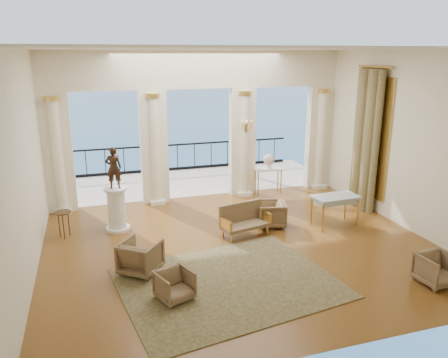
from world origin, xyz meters
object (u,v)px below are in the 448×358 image
object	(u,v)px
armchair_c	(271,213)
pedestal	(117,210)
armchair_d	(140,255)
side_table	(63,215)
armchair_b	(437,268)
statue	(114,168)
armchair_a	(175,284)
game_table	(335,199)
console_table	(268,173)
settee	(244,220)

from	to	relation	value
armchair_c	pedestal	xyz separation A→B (m)	(-3.89, 0.93, 0.18)
armchair_d	side_table	distance (m)	2.88
armchair_b	pedestal	size ratio (longest dim) A/B	0.60
pedestal	statue	xyz separation A→B (m)	(0.00, -0.00, 1.12)
armchair_a	side_table	size ratio (longest dim) A/B	0.92
statue	game_table	bearing A→B (deg)	169.16
pedestal	console_table	world-z (taller)	pedestal
armchair_a	statue	xyz separation A→B (m)	(-0.77, 3.71, 1.35)
armchair_d	settee	world-z (taller)	settee
console_table	side_table	bearing A→B (deg)	-153.53
armchair_a	armchair_c	xyz separation A→B (m)	(3.13, 2.78, 0.06)
armchair_b	game_table	bearing A→B (deg)	91.43
armchair_d	settee	bearing A→B (deg)	-118.29
game_table	armchair_d	bearing A→B (deg)	-171.69
pedestal	armchair_c	bearing A→B (deg)	-13.37
armchair_d	console_table	world-z (taller)	console_table
armchair_b	armchair_d	xyz separation A→B (m)	(-5.52, 2.21, 0.04)
armchair_b	armchair_d	size ratio (longest dim) A/B	0.89
armchair_a	settee	bearing A→B (deg)	26.68
armchair_a	pedestal	xyz separation A→B (m)	(-0.77, 3.71, 0.24)
armchair_a	statue	bearing A→B (deg)	80.92
game_table	statue	bearing A→B (deg)	162.43
side_table	console_table	bearing A→B (deg)	15.76
armchair_a	armchair_b	size ratio (longest dim) A/B	0.91
settee	pedestal	distance (m)	3.27
armchair_c	settee	world-z (taller)	settee
pedestal	side_table	distance (m)	1.30
game_table	statue	xyz separation A→B (m)	(-5.52, 1.38, 0.93)
armchair_a	settee	size ratio (longest dim) A/B	0.47
armchair_a	armchair_d	bearing A→B (deg)	90.24
armchair_c	console_table	xyz separation A→B (m)	(1.01, 2.59, 0.34)
settee	statue	xyz separation A→B (m)	(-3.01, 1.27, 1.26)
armchair_d	game_table	distance (m)	5.35
side_table	game_table	bearing A→B (deg)	-10.72
pedestal	armchair_d	bearing A→B (deg)	-83.21
settee	side_table	bearing A→B (deg)	151.74
side_table	pedestal	bearing A→B (deg)	3.78
armchair_c	armchair_a	bearing A→B (deg)	-33.86
armchair_a	side_table	xyz separation A→B (m)	(-2.06, 3.62, 0.27)
game_table	console_table	size ratio (longest dim) A/B	1.30
game_table	pedestal	bearing A→B (deg)	162.43
armchair_d	side_table	xyz separation A→B (m)	(-1.59, 2.39, 0.19)
statue	console_table	size ratio (longest dim) A/B	1.12
console_table	armchair_b	bearing A→B (deg)	-71.10
armchair_d	armchair_a	bearing A→B (deg)	148.70
game_table	armchair_b	bearing A→B (deg)	-88.41
pedestal	console_table	xyz separation A→B (m)	(4.90, 1.66, 0.16)
armchair_a	pedestal	bearing A→B (deg)	80.92
armchair_a	armchair_c	distance (m)	4.18
armchair_b	side_table	world-z (taller)	armchair_b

